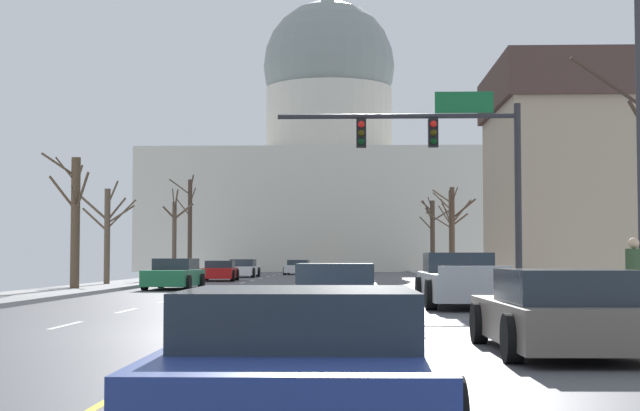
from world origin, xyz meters
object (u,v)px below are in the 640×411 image
sedan_oncoming_00 (174,275)px  pedestrian_00 (634,273)px  pickup_truck_near_00 (461,282)px  sedan_oncoming_03 (298,268)px  street_lamp_right (627,78)px  sedan_oncoming_01 (220,271)px  signal_gantry (448,150)px  sedan_near_01 (336,294)px  sedan_oncoming_02 (243,269)px  sedan_near_03 (302,367)px  sedan_near_02 (561,313)px

sedan_oncoming_00 → pedestrian_00: (13.11, -20.96, 0.43)m
pickup_truck_near_00 → sedan_oncoming_03: bearing=98.6°
street_lamp_right → sedan_oncoming_03: size_ratio=1.84×
pedestrian_00 → sedan_oncoming_01: bearing=110.7°
signal_gantry → pedestrian_00: size_ratio=4.91×
sedan_oncoming_00 → sedan_oncoming_01: (0.03, 13.74, -0.07)m
pickup_truck_near_00 → sedan_near_01: pickup_truck_near_00 is taller
sedan_oncoming_01 → sedan_oncoming_02: (0.22, 9.72, 0.01)m
pickup_truck_near_00 → sedan_oncoming_02: (-10.20, 37.23, -0.13)m
sedan_near_03 → sedan_oncoming_00: 33.92m
signal_gantry → sedan_near_02: (-0.17, -17.47, -4.26)m
sedan_near_02 → sedan_oncoming_02: (-10.19, 50.08, -0.01)m
street_lamp_right → pickup_truck_near_00: 8.39m
sedan_oncoming_01 → sedan_oncoming_02: 9.72m
sedan_near_01 → sedan_oncoming_00: size_ratio=0.95×
sedan_near_01 → sedan_oncoming_00: sedan_oncoming_00 is taller
signal_gantry → street_lamp_right: 11.51m
sedan_oncoming_03 → street_lamp_right: bearing=-79.5°
sedan_oncoming_03 → sedan_oncoming_02: bearing=-109.3°
sedan_near_03 → sedan_oncoming_03: size_ratio=0.99×
signal_gantry → sedan_oncoming_03: (-7.18, 41.71, -4.30)m
sedan_oncoming_02 → sedan_near_03: bearing=-83.1°
sedan_oncoming_00 → pedestrian_00: size_ratio=2.88×
street_lamp_right → pickup_truck_near_00: (-2.74, 6.59, -4.41)m
pedestrian_00 → sedan_near_03: bearing=-116.3°
street_lamp_right → pedestrian_00: 4.10m
pickup_truck_near_00 → sedan_near_03: pickup_truck_near_00 is taller
sedan_oncoming_00 → pedestrian_00: pedestrian_00 is taller
sedan_near_02 → sedan_oncoming_03: size_ratio=1.01×
street_lamp_right → sedan_near_01: street_lamp_right is taller
pickup_truck_near_00 → sedan_near_01: size_ratio=1.32×
sedan_oncoming_01 → street_lamp_right: bearing=-68.9°
signal_gantry → sedan_near_03: 24.66m
street_lamp_right → sedan_near_03: size_ratio=1.86×
sedan_oncoming_00 → sedan_oncoming_03: 32.74m
signal_gantry → sedan_oncoming_00: signal_gantry is taller
sedan_oncoming_00 → sedan_oncoming_03: sedan_oncoming_00 is taller
signal_gantry → sedan_near_01: bearing=-107.9°
sedan_oncoming_03 → pedestrian_00: (9.68, -53.52, 0.51)m
sedan_oncoming_01 → sedan_oncoming_02: bearing=88.7°
sedan_near_01 → sedan_near_03: 13.18m
pickup_truck_near_00 → sedan_oncoming_03: (-7.02, 46.33, -0.15)m
sedan_near_03 → sedan_oncoming_01: 47.44m
signal_gantry → pickup_truck_near_00: bearing=-91.9°
signal_gantry → sedan_oncoming_03: 42.54m
sedan_near_01 → sedan_near_02: sedan_near_01 is taller
signal_gantry → sedan_oncoming_01: 25.58m
signal_gantry → sedan_near_03: signal_gantry is taller
sedan_oncoming_00 → sedan_near_01: bearing=-70.4°
pedestrian_00 → signal_gantry: bearing=101.9°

